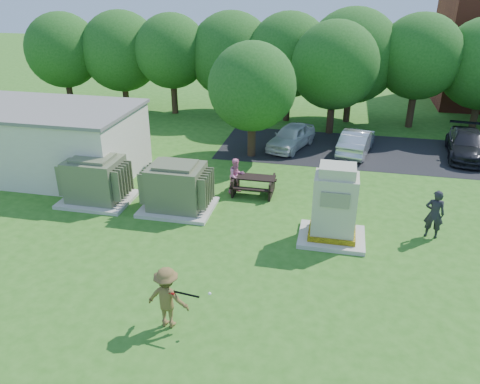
% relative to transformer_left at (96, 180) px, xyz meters
% --- Properties ---
extents(ground, '(120.00, 120.00, 0.00)m').
position_rel_transformer_left_xyz_m(ground, '(6.50, -4.50, -0.97)').
color(ground, '#2D6619').
rests_on(ground, ground).
extents(service_building, '(10.00, 5.00, 3.20)m').
position_rel_transformer_left_xyz_m(service_building, '(-4.50, 2.50, 0.63)').
color(service_building, beige).
rests_on(service_building, ground).
extents(service_building_roof, '(10.20, 5.20, 0.15)m').
position_rel_transformer_left_xyz_m(service_building_roof, '(-4.50, 2.50, 2.31)').
color(service_building_roof, slate).
rests_on(service_building_roof, service_building).
extents(parking_strip, '(20.00, 6.00, 0.01)m').
position_rel_transformer_left_xyz_m(parking_strip, '(13.50, 9.00, -0.96)').
color(parking_strip, '#232326').
rests_on(parking_strip, ground).
extents(transformer_left, '(3.00, 2.40, 2.07)m').
position_rel_transformer_left_xyz_m(transformer_left, '(0.00, 0.00, 0.00)').
color(transformer_left, beige).
rests_on(transformer_left, ground).
extents(transformer_right, '(3.00, 2.40, 2.07)m').
position_rel_transformer_left_xyz_m(transformer_right, '(3.70, 0.00, 0.00)').
color(transformer_right, beige).
rests_on(transformer_right, ground).
extents(generator_cabinet, '(2.45, 2.00, 2.98)m').
position_rel_transformer_left_xyz_m(generator_cabinet, '(10.17, -1.12, 0.33)').
color(generator_cabinet, beige).
rests_on(generator_cabinet, ground).
extents(picnic_table, '(1.93, 1.45, 0.83)m').
position_rel_transformer_left_xyz_m(picnic_table, '(6.53, 2.21, -0.45)').
color(picnic_table, black).
rests_on(picnic_table, ground).
extents(batter, '(1.26, 0.79, 1.88)m').
position_rel_transformer_left_xyz_m(batter, '(5.85, -6.92, -0.03)').
color(batter, brown).
rests_on(batter, ground).
extents(person_by_generator, '(0.76, 0.56, 1.93)m').
position_rel_transformer_left_xyz_m(person_by_generator, '(13.83, -0.13, -0.01)').
color(person_by_generator, black).
rests_on(person_by_generator, ground).
extents(person_at_picnic, '(1.00, 0.99, 1.63)m').
position_rel_transformer_left_xyz_m(person_at_picnic, '(5.75, 2.16, -0.16)').
color(person_at_picnic, pink).
rests_on(person_at_picnic, ground).
extents(car_white, '(2.80, 4.27, 1.35)m').
position_rel_transformer_left_xyz_m(car_white, '(7.47, 8.68, -0.29)').
color(car_white, white).
rests_on(car_white, ground).
extents(car_silver_a, '(2.20, 4.31, 1.36)m').
position_rel_transformer_left_xyz_m(car_silver_a, '(11.08, 8.63, -0.29)').
color(car_silver_a, silver).
rests_on(car_silver_a, ground).
extents(car_dark, '(2.44, 4.93, 1.38)m').
position_rel_transformer_left_xyz_m(car_dark, '(16.93, 9.37, -0.28)').
color(car_dark, black).
rests_on(car_dark, ground).
extents(batting_equipment, '(1.18, 0.38, 0.14)m').
position_rel_transformer_left_xyz_m(batting_equipment, '(6.43, -6.99, 0.25)').
color(batting_equipment, black).
rests_on(batting_equipment, ground).
extents(tree_row, '(41.30, 13.30, 7.30)m').
position_rel_transformer_left_xyz_m(tree_row, '(8.25, 14.00, 3.18)').
color(tree_row, '#47301E').
rests_on(tree_row, ground).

